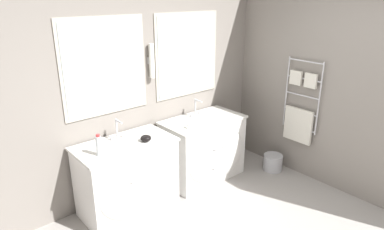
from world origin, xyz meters
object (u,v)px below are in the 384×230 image
at_px(toiletry_bottle, 99,146).
at_px(amenity_bowl, 146,138).
at_px(vanity_right, 205,149).
at_px(waste_bin, 273,162).
at_px(vanity_left, 129,178).

distance_m(toiletry_bottle, amenity_bowl, 0.53).
bearing_deg(vanity_right, waste_bin, -28.02).
bearing_deg(waste_bin, vanity_left, 167.01).
bearing_deg(amenity_bowl, vanity_right, 4.35).
bearing_deg(vanity_right, vanity_left, 180.00).
distance_m(vanity_left, vanity_right, 1.12).
relative_size(toiletry_bottle, amenity_bowl, 1.89).
distance_m(toiletry_bottle, waste_bin, 2.49).
relative_size(vanity_left, toiletry_bottle, 4.74).
distance_m(vanity_left, amenity_bowl, 0.49).
height_order(vanity_right, toiletry_bottle, toiletry_bottle).
xyz_separation_m(vanity_left, toiletry_bottle, (-0.33, -0.06, 0.51)).
height_order(vanity_left, vanity_right, same).
bearing_deg(amenity_bowl, vanity_left, 160.32).
height_order(vanity_left, toiletry_bottle, toiletry_bottle).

